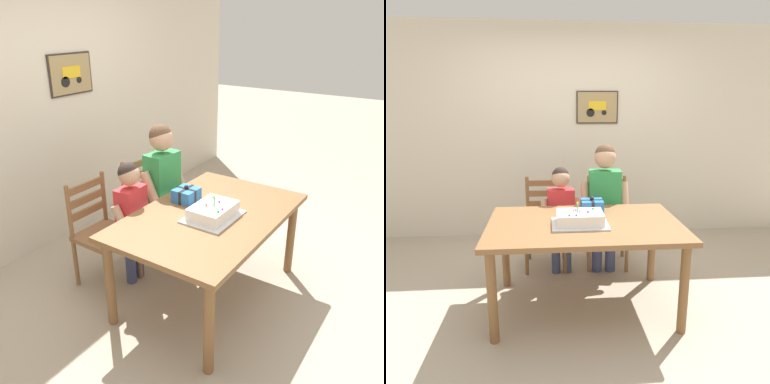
% 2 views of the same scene
% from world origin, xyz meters
% --- Properties ---
extents(ground_plane, '(20.00, 20.00, 0.00)m').
position_xyz_m(ground_plane, '(0.00, 0.00, 0.00)').
color(ground_plane, tan).
extents(back_wall, '(6.40, 0.11, 2.60)m').
position_xyz_m(back_wall, '(0.00, 1.84, 1.30)').
color(back_wall, beige).
rests_on(back_wall, ground).
extents(dining_table, '(1.54, 1.00, 0.74)m').
position_xyz_m(dining_table, '(0.00, 0.00, 0.66)').
color(dining_table, brown).
rests_on(dining_table, ground).
extents(birthday_cake, '(0.44, 0.34, 0.19)m').
position_xyz_m(birthday_cake, '(-0.04, -0.05, 0.79)').
color(birthday_cake, silver).
rests_on(birthday_cake, dining_table).
extents(gift_box_red_large, '(0.19, 0.18, 0.14)m').
position_xyz_m(gift_box_red_large, '(0.09, 0.28, 0.80)').
color(gift_box_red_large, '#286BB7').
rests_on(gift_box_red_large, dining_table).
extents(chair_left, '(0.42, 0.42, 0.92)m').
position_xyz_m(chair_left, '(-0.32, 0.85, 0.47)').
color(chair_left, brown).
rests_on(chair_left, ground).
extents(chair_right, '(0.46, 0.46, 0.92)m').
position_xyz_m(chair_right, '(0.32, 0.85, 0.47)').
color(chair_right, brown).
rests_on(chair_right, ground).
extents(child_older, '(0.47, 0.27, 1.29)m').
position_xyz_m(child_older, '(0.26, 0.65, 0.79)').
color(child_older, '#38426B').
rests_on(child_older, ground).
extents(child_younger, '(0.40, 0.23, 1.08)m').
position_xyz_m(child_younger, '(-0.16, 0.65, 0.66)').
color(child_younger, '#38426B').
rests_on(child_younger, ground).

